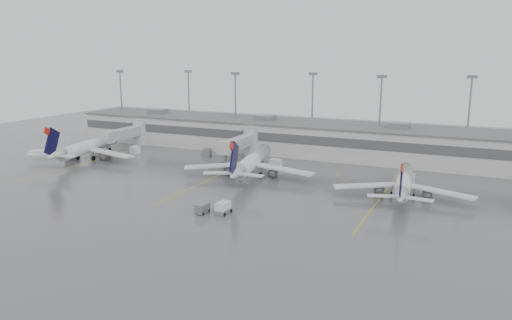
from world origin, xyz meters
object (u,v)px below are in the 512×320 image
at_px(jet_far_left, 86,147).
at_px(baggage_tug, 223,209).
at_px(jet_mid_left, 251,162).
at_px(jet_mid_right, 403,183).

bearing_deg(jet_far_left, baggage_tug, -35.04).
bearing_deg(jet_mid_left, jet_far_left, 170.89).
xyz_separation_m(jet_mid_left, baggage_tug, (6.52, -24.62, -2.41)).
bearing_deg(jet_far_left, jet_mid_right, -11.42).
height_order(jet_mid_right, baggage_tug, jet_mid_right).
bearing_deg(baggage_tug, jet_far_left, 157.36).
xyz_separation_m(jet_mid_left, jet_mid_right, (31.93, -2.64, -0.36)).
xyz_separation_m(jet_mid_right, baggage_tug, (-25.41, -21.98, -2.05)).
distance_m(jet_mid_right, baggage_tug, 33.66).
bearing_deg(jet_mid_right, baggage_tug, -145.08).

